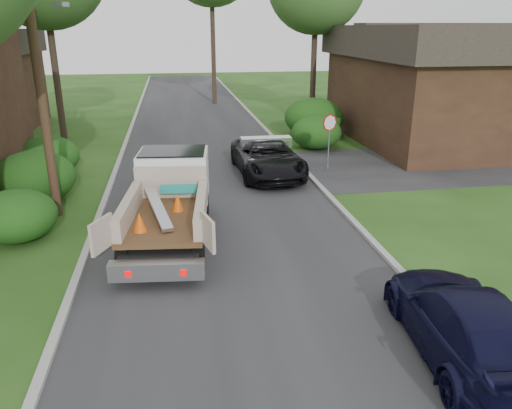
{
  "coord_description": "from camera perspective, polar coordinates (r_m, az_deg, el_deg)",
  "views": [
    {
      "loc": [
        -1.48,
        -11.67,
        6.01
      ],
      "look_at": [
        0.73,
        1.61,
        1.2
      ],
      "focal_mm": 35.0,
      "sensor_mm": 36.0,
      "label": 1
    }
  ],
  "objects": [
    {
      "name": "side_street",
      "position": [
        25.4,
        23.01,
        4.4
      ],
      "size": [
        16.0,
        7.0,
        0.02
      ],
      "primitive_type": "cube",
      "color": "#28282B",
      "rests_on": "ground"
    },
    {
      "name": "ground",
      "position": [
        13.21,
        -2.0,
        -7.42
      ],
      "size": [
        120.0,
        120.0,
        0.0
      ],
      "primitive_type": "plane",
      "color": "#1F4413",
      "rests_on": "ground"
    },
    {
      "name": "stop_sign",
      "position": [
        22.14,
        8.38,
        8.42
      ],
      "size": [
        0.71,
        0.32,
        2.48
      ],
      "color": "slate",
      "rests_on": "ground"
    },
    {
      "name": "house_right",
      "position": [
        29.61,
        20.41,
        12.94
      ],
      "size": [
        9.72,
        12.96,
        6.2
      ],
      "rotation": [
        0.0,
        0.0,
        1.57
      ],
      "color": "#361F16",
      "rests_on": "ground"
    },
    {
      "name": "hedge_right_a",
      "position": [
        26.24,
        6.91,
        8.17
      ],
      "size": [
        2.6,
        2.6,
        1.7
      ],
      "primitive_type": "ellipsoid",
      "color": "#0F4211",
      "rests_on": "ground"
    },
    {
      "name": "utility_pole",
      "position": [
        17.15,
        -23.82,
        15.27
      ],
      "size": [
        2.42,
        1.25,
        10.0
      ],
      "color": "#382619",
      "rests_on": "ground"
    },
    {
      "name": "hedge_left_c",
      "position": [
        22.91,
        -22.71,
        5.1
      ],
      "size": [
        2.6,
        2.6,
        1.7
      ],
      "primitive_type": "ellipsoid",
      "color": "#0F4211",
      "rests_on": "ground"
    },
    {
      "name": "road",
      "position": [
        22.54,
        -5.36,
        4.11
      ],
      "size": [
        8.0,
        90.0,
        0.02
      ],
      "primitive_type": "cube",
      "color": "#28282B",
      "rests_on": "ground"
    },
    {
      "name": "flatbed_truck",
      "position": [
        15.4,
        -9.7,
        1.35
      ],
      "size": [
        3.13,
        6.29,
        2.3
      ],
      "rotation": [
        0.0,
        0.0,
        -0.1
      ],
      "color": "black",
      "rests_on": "ground"
    },
    {
      "name": "curb_left",
      "position": [
        22.63,
        -15.79,
        3.65
      ],
      "size": [
        0.2,
        90.0,
        0.12
      ],
      "primitive_type": "cube",
      "color": "#9E9E99",
      "rests_on": "ground"
    },
    {
      "name": "hedge_right_b",
      "position": [
        29.22,
        6.63,
        9.85
      ],
      "size": [
        3.38,
        3.38,
        2.21
      ],
      "primitive_type": "ellipsoid",
      "color": "#0F4211",
      "rests_on": "ground"
    },
    {
      "name": "hedge_left_a",
      "position": [
        16.28,
        -25.73,
        -1.17
      ],
      "size": [
        2.34,
        2.34,
        1.53
      ],
      "primitive_type": "ellipsoid",
      "color": "#0F4211",
      "rests_on": "ground"
    },
    {
      "name": "navy_suv",
      "position": [
        10.51,
        22.93,
        -12.4
      ],
      "size": [
        2.49,
        5.06,
        1.42
      ],
      "primitive_type": "imported",
      "rotation": [
        0.0,
        0.0,
        3.03
      ],
      "color": "black",
      "rests_on": "ground"
    },
    {
      "name": "curb_right",
      "position": [
        23.16,
        4.83,
        4.69
      ],
      "size": [
        0.2,
        90.0,
        0.12
      ],
      "primitive_type": "cube",
      "color": "#9E9E99",
      "rests_on": "ground"
    },
    {
      "name": "black_pickup",
      "position": [
        21.35,
        1.31,
        5.41
      ],
      "size": [
        2.65,
        5.53,
        1.52
      ],
      "primitive_type": "imported",
      "rotation": [
        0.0,
        0.0,
        0.02
      ],
      "color": "black",
      "rests_on": "ground"
    },
    {
      "name": "hedge_left_b",
      "position": [
        19.52,
        -24.02,
        2.85
      ],
      "size": [
        2.86,
        2.86,
        1.87
      ],
      "primitive_type": "ellipsoid",
      "color": "#0F4211",
      "rests_on": "ground"
    }
  ]
}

